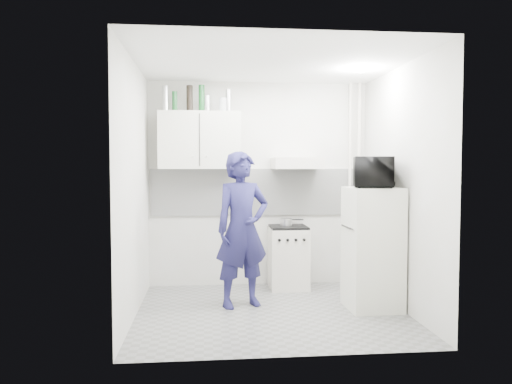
{
  "coord_description": "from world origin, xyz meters",
  "views": [
    {
      "loc": [
        -0.67,
        -5.13,
        1.54
      ],
      "look_at": [
        -0.13,
        0.3,
        1.25
      ],
      "focal_mm": 35.0,
      "sensor_mm": 36.0,
      "label": 1
    }
  ],
  "objects": [
    {
      "name": "bottle_c",
      "position": [
        -0.87,
        1.07,
        2.36
      ],
      "size": [
        0.08,
        0.08,
        0.32
      ],
      "primitive_type": "cylinder",
      "color": "black",
      "rests_on": "upper_cabinet"
    },
    {
      "name": "saucepan",
      "position": [
        0.33,
        1.06,
        0.83
      ],
      "size": [
        0.16,
        0.16,
        0.09
      ],
      "primitive_type": "cylinder",
      "color": "silver",
      "rests_on": "stove_top"
    },
    {
      "name": "person",
      "position": [
        -0.29,
        0.25,
        0.85
      ],
      "size": [
        0.72,
        0.59,
        1.69
      ],
      "primitive_type": "imported",
      "rotation": [
        0.0,
        0.0,
        0.35
      ],
      "color": "#1D1B48",
      "rests_on": "floor"
    },
    {
      "name": "stove",
      "position": [
        0.35,
        1.0,
        0.38
      ],
      "size": [
        0.47,
        0.47,
        0.76
      ],
      "primitive_type": "cube",
      "color": "silver",
      "rests_on": "floor"
    },
    {
      "name": "bottle_b",
      "position": [
        -1.05,
        1.07,
        2.32
      ],
      "size": [
        0.06,
        0.06,
        0.25
      ],
      "primitive_type": "cylinder",
      "color": "#144C1E",
      "rests_on": "upper_cabinet"
    },
    {
      "name": "stove_top",
      "position": [
        0.35,
        1.0,
        0.77
      ],
      "size": [
        0.45,
        0.45,
        0.03
      ],
      "primitive_type": "cube",
      "color": "black",
      "rests_on": "stove"
    },
    {
      "name": "floor",
      "position": [
        0.0,
        0.0,
        0.0
      ],
      "size": [
        2.8,
        2.8,
        0.0
      ],
      "primitive_type": "plane",
      "color": "#575753",
      "rests_on": "ground"
    },
    {
      "name": "bottle_a",
      "position": [
        -1.16,
        1.07,
        2.36
      ],
      "size": [
        0.07,
        0.07,
        0.31
      ],
      "primitive_type": "cylinder",
      "color": "silver",
      "rests_on": "upper_cabinet"
    },
    {
      "name": "microwave",
      "position": [
        1.1,
        0.02,
        1.47
      ],
      "size": [
        0.67,
        0.53,
        0.33
      ],
      "primitive_type": "imported",
      "rotation": [
        0.0,
        0.0,
        1.32
      ],
      "color": "black",
      "rests_on": "fridge"
    },
    {
      "name": "bottle_e",
      "position": [
        -0.4,
        1.07,
        2.34
      ],
      "size": [
        0.07,
        0.07,
        0.28
      ],
      "primitive_type": "cylinder",
      "color": "silver",
      "rests_on": "upper_cabinet"
    },
    {
      "name": "ceiling_spot_fixture",
      "position": [
        1.0,
        0.2,
        2.57
      ],
      "size": [
        0.1,
        0.1,
        0.02
      ],
      "primitive_type": "cylinder",
      "color": "white",
      "rests_on": "ceiling"
    },
    {
      "name": "canister_a",
      "position": [
        -0.66,
        1.07,
        2.3
      ],
      "size": [
        0.08,
        0.08,
        0.2
      ],
      "primitive_type": "cylinder",
      "color": "silver",
      "rests_on": "upper_cabinet"
    },
    {
      "name": "wall_left",
      "position": [
        -1.4,
        0.0,
        1.3
      ],
      "size": [
        0.0,
        2.6,
        2.6
      ],
      "primitive_type": "plane",
      "rotation": [
        1.57,
        0.0,
        1.57
      ],
      "color": "beige",
      "rests_on": "floor"
    },
    {
      "name": "range_hood",
      "position": [
        0.45,
        1.0,
        1.57
      ],
      "size": [
        0.6,
        0.5,
        0.14
      ],
      "primitive_type": "cube",
      "color": "silver",
      "rests_on": "wall_back"
    },
    {
      "name": "backsplash",
      "position": [
        0.0,
        1.24,
        1.2
      ],
      "size": [
        2.74,
        0.03,
        0.6
      ],
      "primitive_type": "cube",
      "color": "white",
      "rests_on": "wall_back"
    },
    {
      "name": "wall_right",
      "position": [
        1.4,
        0.0,
        1.3
      ],
      "size": [
        0.0,
        2.6,
        2.6
      ],
      "primitive_type": "plane",
      "rotation": [
        1.57,
        0.0,
        -1.57
      ],
      "color": "beige",
      "rests_on": "floor"
    },
    {
      "name": "pipe_b",
      "position": [
        1.18,
        1.17,
        1.3
      ],
      "size": [
        0.04,
        0.04,
        2.6
      ],
      "primitive_type": "cylinder",
      "color": "silver",
      "rests_on": "floor"
    },
    {
      "name": "wall_back",
      "position": [
        0.0,
        1.25,
        1.3
      ],
      "size": [
        2.8,
        0.0,
        2.8
      ],
      "primitive_type": "plane",
      "rotation": [
        1.57,
        0.0,
        0.0
      ],
      "color": "beige",
      "rests_on": "floor"
    },
    {
      "name": "bottle_d",
      "position": [
        -0.72,
        1.07,
        2.36
      ],
      "size": [
        0.07,
        0.07,
        0.33
      ],
      "primitive_type": "cylinder",
      "color": "#144C1E",
      "rests_on": "upper_cabinet"
    },
    {
      "name": "pipe_a",
      "position": [
        1.3,
        1.17,
        1.3
      ],
      "size": [
        0.05,
        0.05,
        2.6
      ],
      "primitive_type": "cylinder",
      "color": "silver",
      "rests_on": "floor"
    },
    {
      "name": "ceiling",
      "position": [
        0.0,
        0.0,
        2.6
      ],
      "size": [
        2.8,
        2.8,
        0.0
      ],
      "primitive_type": "plane",
      "color": "white",
      "rests_on": "wall_back"
    },
    {
      "name": "canister_b",
      "position": [
        -0.47,
        1.07,
        2.29
      ],
      "size": [
        0.09,
        0.09,
        0.17
      ],
      "primitive_type": "cylinder",
      "color": "#B2B7BC",
      "rests_on": "upper_cabinet"
    },
    {
      "name": "fridge",
      "position": [
        1.1,
        0.02,
        0.65
      ],
      "size": [
        0.56,
        0.56,
        1.31
      ],
      "primitive_type": "cube",
      "rotation": [
        0.0,
        0.0,
        0.03
      ],
      "color": "white",
      "rests_on": "floor"
    },
    {
      "name": "upper_cabinet",
      "position": [
        -0.75,
        1.07,
        1.85
      ],
      "size": [
        1.0,
        0.35,
        0.7
      ],
      "primitive_type": "cube",
      "color": "white",
      "rests_on": "wall_back"
    }
  ]
}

